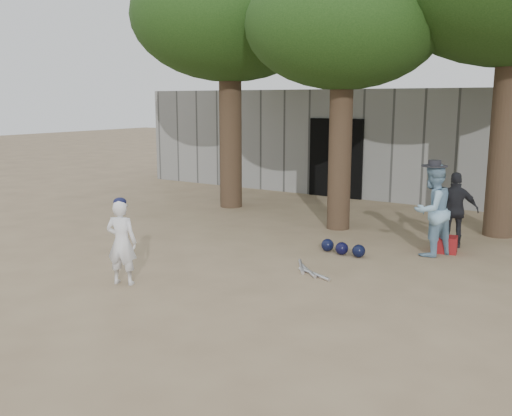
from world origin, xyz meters
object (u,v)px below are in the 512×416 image
Objects in this scene: boy_player at (122,242)px; red_bag at (445,244)px; spectator_dark at (455,210)px; spectator_blue at (432,210)px.

red_bag is at bearing -149.38° from boy_player.
boy_player is 0.91× the size of spectator_dark.
spectator_blue reaches higher than red_bag.
spectator_dark is 3.35× the size of red_bag.
boy_player is at bearing 35.63° from spectator_dark.
spectator_blue reaches higher than boy_player.
red_bag is at bearing 68.40° from spectator_dark.
spectator_blue is at bearing -117.58° from red_bag.
boy_player is 6.08m from spectator_dark.
spectator_blue is 0.84m from spectator_dark.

